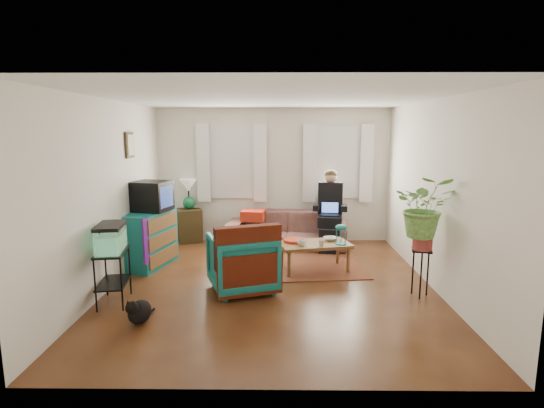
{
  "coord_description": "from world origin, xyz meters",
  "views": [
    {
      "loc": [
        0.07,
        -5.78,
        2.18
      ],
      "look_at": [
        0.0,
        0.4,
        1.1
      ],
      "focal_mm": 28.0,
      "sensor_mm": 36.0,
      "label": 1
    }
  ],
  "objects_px": {
    "coffee_table": "(314,257)",
    "plant_stand": "(420,273)",
    "sofa": "(287,224)",
    "dresser": "(149,239)",
    "aquarium_stand": "(113,277)",
    "armchair": "(242,259)",
    "side_table": "(190,225)"
  },
  "relations": [
    {
      "from": "coffee_table",
      "to": "plant_stand",
      "type": "xyz_separation_m",
      "value": [
        1.31,
        -1.03,
        0.1
      ]
    },
    {
      "from": "sofa",
      "to": "coffee_table",
      "type": "bearing_deg",
      "value": -66.82
    },
    {
      "from": "dresser",
      "to": "aquarium_stand",
      "type": "bearing_deg",
      "value": -75.89
    },
    {
      "from": "sofa",
      "to": "coffee_table",
      "type": "height_order",
      "value": "sofa"
    },
    {
      "from": "armchair",
      "to": "dresser",
      "type": "bearing_deg",
      "value": -52.6
    },
    {
      "from": "sofa",
      "to": "dresser",
      "type": "distance_m",
      "value": 2.55
    },
    {
      "from": "aquarium_stand",
      "to": "armchair",
      "type": "height_order",
      "value": "armchair"
    },
    {
      "from": "sofa",
      "to": "side_table",
      "type": "height_order",
      "value": "sofa"
    },
    {
      "from": "aquarium_stand",
      "to": "plant_stand",
      "type": "xyz_separation_m",
      "value": [
        3.97,
        0.27,
        -0.02
      ]
    },
    {
      "from": "sofa",
      "to": "dresser",
      "type": "bearing_deg",
      "value": -144.45
    },
    {
      "from": "side_table",
      "to": "plant_stand",
      "type": "bearing_deg",
      "value": -37.57
    },
    {
      "from": "dresser",
      "to": "sofa",
      "type": "bearing_deg",
      "value": 42.64
    },
    {
      "from": "sofa",
      "to": "side_table",
      "type": "bearing_deg",
      "value": 177.57
    },
    {
      "from": "sofa",
      "to": "coffee_table",
      "type": "xyz_separation_m",
      "value": [
        0.4,
        -1.43,
        -0.21
      ]
    },
    {
      "from": "side_table",
      "to": "aquarium_stand",
      "type": "xyz_separation_m",
      "value": [
        -0.35,
        -3.05,
        0.01
      ]
    },
    {
      "from": "coffee_table",
      "to": "plant_stand",
      "type": "bearing_deg",
      "value": -51.15
    },
    {
      "from": "sofa",
      "to": "aquarium_stand",
      "type": "relative_size",
      "value": 3.27
    },
    {
      "from": "sofa",
      "to": "plant_stand",
      "type": "relative_size",
      "value": 3.48
    },
    {
      "from": "coffee_table",
      "to": "sofa",
      "type": "bearing_deg",
      "value": 92.82
    },
    {
      "from": "plant_stand",
      "to": "aquarium_stand",
      "type": "bearing_deg",
      "value": -176.15
    },
    {
      "from": "sofa",
      "to": "aquarium_stand",
      "type": "bearing_deg",
      "value": -122.3
    },
    {
      "from": "coffee_table",
      "to": "plant_stand",
      "type": "distance_m",
      "value": 1.67
    },
    {
      "from": "dresser",
      "to": "aquarium_stand",
      "type": "height_order",
      "value": "dresser"
    },
    {
      "from": "aquarium_stand",
      "to": "plant_stand",
      "type": "bearing_deg",
      "value": -4.9
    },
    {
      "from": "aquarium_stand",
      "to": "sofa",
      "type": "bearing_deg",
      "value": 41.54
    },
    {
      "from": "sofa",
      "to": "armchair",
      "type": "bearing_deg",
      "value": -99.07
    },
    {
      "from": "side_table",
      "to": "armchair",
      "type": "distance_m",
      "value": 2.86
    },
    {
      "from": "coffee_table",
      "to": "plant_stand",
      "type": "relative_size",
      "value": 1.68
    },
    {
      "from": "side_table",
      "to": "armchair",
      "type": "bearing_deg",
      "value": -64.18
    },
    {
      "from": "dresser",
      "to": "aquarium_stand",
      "type": "xyz_separation_m",
      "value": [
        -0.01,
        -1.52,
        -0.11
      ]
    },
    {
      "from": "aquarium_stand",
      "to": "plant_stand",
      "type": "relative_size",
      "value": 1.06
    },
    {
      "from": "dresser",
      "to": "armchair",
      "type": "xyz_separation_m",
      "value": [
        1.59,
        -1.04,
        -0.01
      ]
    }
  ]
}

